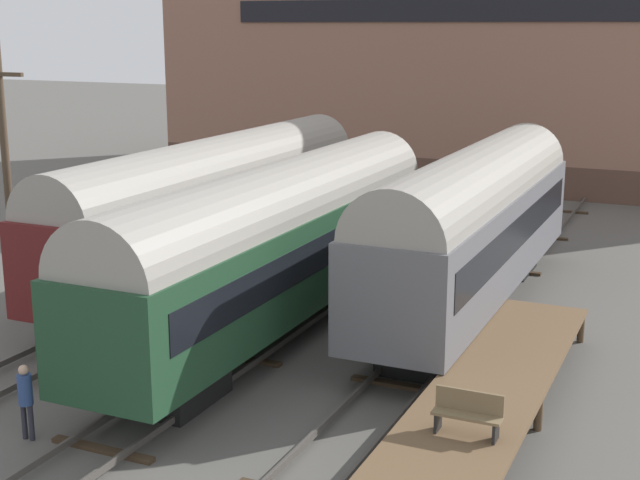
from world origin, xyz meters
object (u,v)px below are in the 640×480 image
at_px(train_car_grey, 474,220).
at_px(train_car_maroon, 218,198).
at_px(person_worker, 25,395).
at_px(utility_pole, 7,178).
at_px(bench, 468,412).
at_px(train_car_green, 280,237).

height_order(train_car_grey, train_car_maroon, train_car_grey).
distance_m(person_worker, utility_pole, 9.53).
xyz_separation_m(train_car_grey, bench, (2.78, -10.74, -1.55)).
relative_size(train_car_maroon, utility_pole, 2.12).
height_order(train_car_green, bench, train_car_green).
bearing_deg(train_car_maroon, utility_pole, -116.45).
xyz_separation_m(train_car_grey, person_worker, (-6.58, -13.05, -1.95)).
relative_size(train_car_maroon, bench, 13.07).
height_order(bench, person_worker, bench).
bearing_deg(utility_pole, train_car_green, 16.38).
bearing_deg(train_car_green, utility_pole, -163.62).
relative_size(train_car_green, utility_pole, 2.03).
distance_m(bench, person_worker, 9.65).
distance_m(bench, utility_pole, 16.35).
relative_size(train_car_maroon, person_worker, 10.37).
height_order(train_car_maroon, bench, train_car_maroon).
bearing_deg(utility_pole, train_car_maroon, 63.55).
bearing_deg(bench, utility_pole, 165.26).
height_order(train_car_green, person_worker, train_car_green).
bearing_deg(bench, person_worker, -166.11).
relative_size(train_car_green, bench, 12.51).
bearing_deg(train_car_grey, utility_pole, -152.45).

